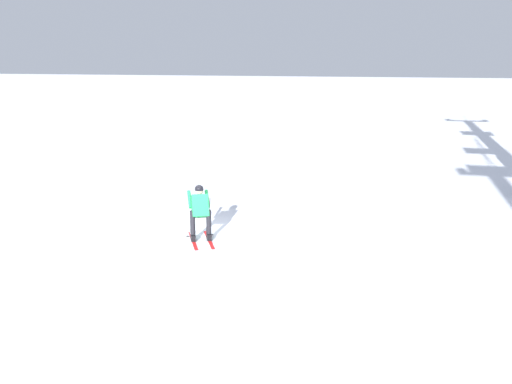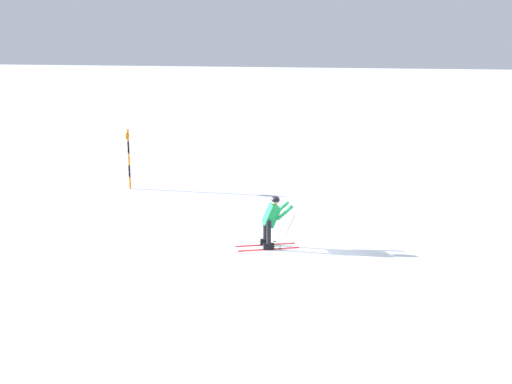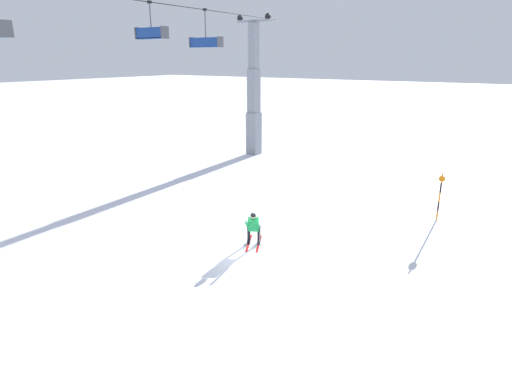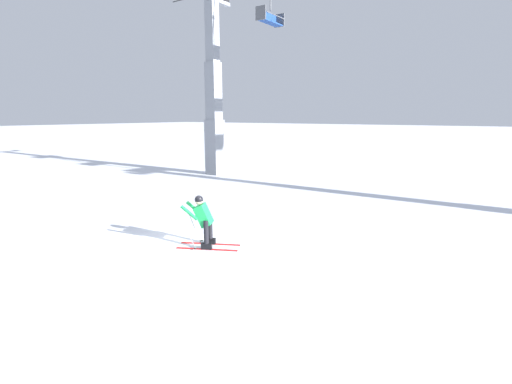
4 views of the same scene
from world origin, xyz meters
The scene contains 2 objects.
ground_plane centered at (0.00, 0.00, 0.00)m, with size 260.00×260.00×0.00m, color white.
skier_carving_main centered at (0.45, 0.18, 0.79)m, with size 1.71×1.22×1.52m.
Camera 1 is at (15.07, 5.74, 4.64)m, focal length 43.90 mm.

